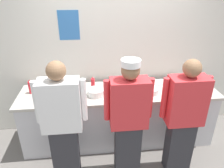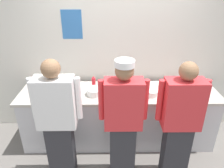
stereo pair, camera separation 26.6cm
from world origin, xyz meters
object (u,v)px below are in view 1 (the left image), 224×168
(chef_center, at_px, (129,118))
(plate_stack_rear, at_px, (96,92))
(chef_near_left, at_px, (63,123))
(ramekin_red_sauce, at_px, (201,92))
(sheet_tray, at_px, (65,93))
(deli_cup, at_px, (171,88))
(squeeze_bottle_primary, at_px, (181,79))
(ramekin_orange_sauce, at_px, (133,85))
(mixing_bowl_steel, at_px, (122,89))
(ramekin_green_sauce, at_px, (181,92))
(chef_far_right, at_px, (183,117))
(chefs_knife, at_px, (155,85))
(squeeze_bottle_secondary, at_px, (93,82))
(squeeze_bottle_spare, at_px, (30,87))
(plate_stack_front, at_px, (151,90))

(chef_center, xyz_separation_m, plate_stack_rear, (-0.37, 0.59, 0.07))
(chef_near_left, bearing_deg, ramekin_red_sauce, 14.14)
(sheet_tray, distance_m, deli_cup, 1.57)
(ramekin_red_sauce, bearing_deg, sheet_tray, 174.86)
(ramekin_red_sauce, height_order, deli_cup, deli_cup)
(squeeze_bottle_primary, height_order, ramekin_red_sauce, squeeze_bottle_primary)
(ramekin_red_sauce, height_order, ramekin_orange_sauce, ramekin_orange_sauce)
(mixing_bowl_steel, height_order, ramekin_orange_sauce, mixing_bowl_steel)
(deli_cup, bearing_deg, ramekin_green_sauce, -41.34)
(plate_stack_rear, height_order, squeeze_bottle_primary, squeeze_bottle_primary)
(plate_stack_rear, bearing_deg, deli_cup, 0.83)
(deli_cup, bearing_deg, sheet_tray, 177.57)
(chef_far_right, bearing_deg, chef_center, 178.06)
(sheet_tray, bearing_deg, deli_cup, -2.43)
(chef_near_left, bearing_deg, deli_cup, 21.42)
(chef_near_left, relative_size, squeeze_bottle_primary, 8.28)
(chef_near_left, bearing_deg, chef_far_right, -0.96)
(ramekin_red_sauce, relative_size, deli_cup, 1.13)
(chef_near_left, bearing_deg, chefs_knife, 30.95)
(chef_center, xyz_separation_m, ramekin_red_sauce, (1.16, 0.49, 0.04))
(squeeze_bottle_secondary, height_order, chefs_knife, squeeze_bottle_secondary)
(ramekin_green_sauce, bearing_deg, ramekin_orange_sauce, 155.06)
(mixing_bowl_steel, distance_m, squeeze_bottle_primary, 1.00)
(squeeze_bottle_spare, height_order, chefs_knife, squeeze_bottle_spare)
(ramekin_red_sauce, height_order, chefs_knife, ramekin_red_sauce)
(plate_stack_rear, relative_size, squeeze_bottle_primary, 1.21)
(plate_stack_rear, xyz_separation_m, deli_cup, (1.12, 0.02, -0.00))
(chef_center, distance_m, sheet_tray, 1.06)
(chefs_knife, bearing_deg, squeeze_bottle_secondary, 177.95)
(mixing_bowl_steel, relative_size, ramekin_red_sauce, 3.46)
(chef_near_left, height_order, ramekin_red_sauce, chef_near_left)
(sheet_tray, relative_size, chefs_knife, 1.85)
(chef_near_left, bearing_deg, plate_stack_front, 25.13)
(squeeze_bottle_spare, distance_m, ramekin_red_sauce, 2.49)
(ramekin_orange_sauce, relative_size, ramekin_green_sauce, 1.17)
(chef_near_left, bearing_deg, squeeze_bottle_spare, 124.63)
(chef_far_right, xyz_separation_m, squeeze_bottle_secondary, (-1.09, 0.87, 0.12))
(chef_center, height_order, squeeze_bottle_spare, chef_center)
(sheet_tray, xyz_separation_m, squeeze_bottle_secondary, (0.41, 0.18, 0.07))
(chef_center, relative_size, chef_far_right, 1.01)
(chef_center, xyz_separation_m, sheet_tray, (-0.82, 0.67, 0.03))
(mixing_bowl_steel, distance_m, ramekin_green_sauce, 0.86)
(squeeze_bottle_spare, relative_size, deli_cup, 2.29)
(chef_far_right, height_order, mixing_bowl_steel, chef_far_right)
(chef_far_right, bearing_deg, chefs_knife, 98.15)
(squeeze_bottle_secondary, relative_size, ramekin_green_sauce, 2.06)
(plate_stack_rear, height_order, sheet_tray, plate_stack_rear)
(chefs_knife, bearing_deg, deli_cup, -49.24)
(squeeze_bottle_secondary, distance_m, ramekin_green_sauce, 1.31)
(mixing_bowl_steel, bearing_deg, chef_center, -90.93)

